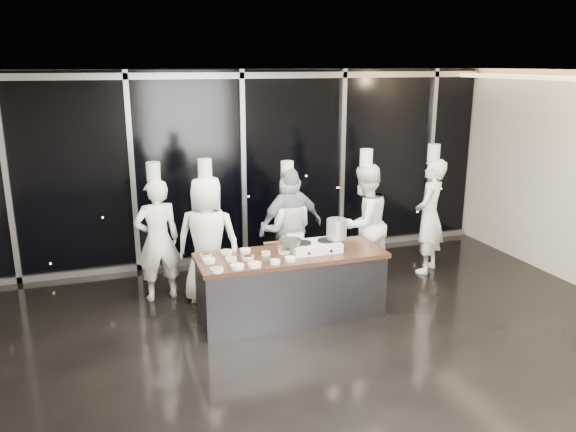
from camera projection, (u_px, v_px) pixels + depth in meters
name	position (u px, v px, depth m)	size (l,w,h in m)	color
ground	(315.00, 348.00, 6.70)	(9.00, 9.00, 0.00)	black
room_shell	(333.00, 161.00, 6.17)	(9.02, 7.02, 3.21)	beige
window_wall	(243.00, 167.00, 9.42)	(8.90, 0.11, 3.20)	black
demo_counter	(291.00, 285.00, 7.41)	(2.46, 0.86, 0.90)	#343438
stove	(314.00, 246.00, 7.37)	(0.66, 0.42, 0.14)	silver
frying_pan	(290.00, 241.00, 7.25)	(0.51, 0.29, 0.05)	slate
stock_pot	(337.00, 229.00, 7.42)	(0.26, 0.26, 0.26)	#ACACAE
prep_bowls	(244.00, 259.00, 7.02)	(1.17, 0.75, 0.05)	silver
squeeze_bottle	(234.00, 243.00, 7.36)	(0.06, 0.06, 0.23)	white
chef_far_left	(158.00, 239.00, 7.91)	(0.70, 0.52, 1.99)	white
chef_left	(208.00, 239.00, 7.82)	(1.04, 0.88, 2.05)	white
chef_center	(287.00, 230.00, 8.50)	(0.97, 0.85, 1.90)	white
guest	(291.00, 227.00, 8.45)	(1.14, 0.67, 1.81)	#141839
chef_right	(364.00, 223.00, 8.56)	(1.08, 0.96, 2.07)	white
chef_side	(429.00, 215.00, 8.96)	(0.80, 0.78, 2.08)	white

